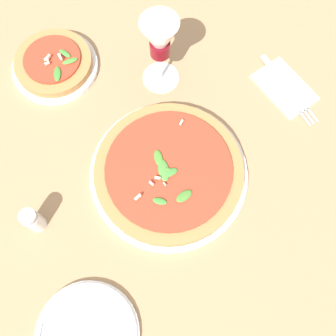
{
  "coord_description": "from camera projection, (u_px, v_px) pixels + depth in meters",
  "views": [
    {
      "loc": [
        0.23,
        -0.08,
        0.73
      ],
      "look_at": [
        -0.0,
        0.01,
        0.03
      ],
      "focal_mm": 42.0,
      "sensor_mm": 36.0,
      "label": 1
    }
  ],
  "objects": [
    {
      "name": "pizza_arugula_main",
      "position": [
        168.0,
        170.0,
        0.76
      ],
      "size": [
        0.31,
        0.31,
        0.05
      ],
      "color": "white",
      "rests_on": "ground_plane"
    },
    {
      "name": "fork",
      "position": [
        287.0,
        88.0,
        0.83
      ],
      "size": [
        0.19,
        0.04,
        0.0
      ],
      "rotation": [
        0.0,
        0.0,
        0.13
      ],
      "color": "silver",
      "rests_on": "ground_plane"
    },
    {
      "name": "shaker_pepper",
      "position": [
        33.0,
        220.0,
        0.71
      ],
      "size": [
        0.03,
        0.03,
        0.07
      ],
      "color": "silver",
      "rests_on": "ground_plane"
    },
    {
      "name": "napkin",
      "position": [
        285.0,
        87.0,
        0.84
      ],
      "size": [
        0.15,
        0.11,
        0.01
      ],
      "rotation": [
        0.0,
        0.0,
        0.24
      ],
      "color": "silver",
      "rests_on": "ground_plane"
    },
    {
      "name": "side_plate_white",
      "position": [
        87.0,
        335.0,
        0.66
      ],
      "size": [
        0.18,
        0.18,
        0.02
      ],
      "color": "white",
      "rests_on": "ground_plane"
    },
    {
      "name": "pizza_personal_side",
      "position": [
        54.0,
        64.0,
        0.84
      ],
      "size": [
        0.18,
        0.18,
        0.05
      ],
      "color": "white",
      "rests_on": "ground_plane"
    },
    {
      "name": "wine_glass",
      "position": [
        160.0,
        42.0,
        0.73
      ],
      "size": [
        0.08,
        0.08,
        0.17
      ],
      "color": "white",
      "rests_on": "ground_plane"
    },
    {
      "name": "ground_plane",
      "position": [
        164.0,
        177.0,
        0.77
      ],
      "size": [
        6.0,
        6.0,
        0.0
      ],
      "primitive_type": "plane",
      "color": "#9E7A56"
    }
  ]
}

